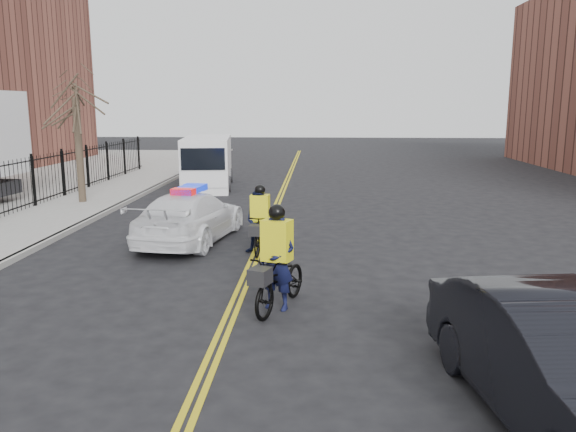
% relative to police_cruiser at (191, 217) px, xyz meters
% --- Properties ---
extents(ground, '(120.00, 120.00, 0.00)m').
position_rel_police_cruiser_xyz_m(ground, '(2.02, -4.28, -0.72)').
color(ground, black).
rests_on(ground, ground).
extents(center_line_left, '(0.10, 60.00, 0.01)m').
position_rel_police_cruiser_xyz_m(center_line_left, '(1.94, 3.72, -0.72)').
color(center_line_left, gold).
rests_on(center_line_left, ground).
extents(center_line_right, '(0.10, 60.00, 0.01)m').
position_rel_police_cruiser_xyz_m(center_line_right, '(2.10, 3.72, -0.72)').
color(center_line_right, gold).
rests_on(center_line_right, ground).
extents(sidewalk, '(3.00, 60.00, 0.15)m').
position_rel_police_cruiser_xyz_m(sidewalk, '(-5.48, 3.72, -0.65)').
color(sidewalk, gray).
rests_on(sidewalk, ground).
extents(curb, '(0.20, 60.00, 0.15)m').
position_rel_police_cruiser_xyz_m(curb, '(-3.98, 3.72, -0.65)').
color(curb, gray).
rests_on(curb, ground).
extents(iron_fence, '(0.12, 28.00, 2.00)m').
position_rel_police_cruiser_xyz_m(iron_fence, '(-6.98, 3.72, 0.28)').
color(iron_fence, black).
rests_on(iron_fence, ground).
extents(street_tree, '(3.20, 3.20, 4.80)m').
position_rel_police_cruiser_xyz_m(street_tree, '(-5.58, 5.72, 2.81)').
color(street_tree, '#3D2F24').
rests_on(street_tree, sidewalk).
extents(police_cruiser, '(2.69, 5.17, 1.59)m').
position_rel_police_cruiser_xyz_m(police_cruiser, '(0.00, 0.00, 0.00)').
color(police_cruiser, white).
rests_on(police_cruiser, ground).
extents(dark_sedan, '(2.40, 5.09, 1.61)m').
position_rel_police_cruiser_xyz_m(dark_sedan, '(6.56, -9.17, 0.08)').
color(dark_sedan, black).
rests_on(dark_sedan, ground).
extents(cargo_van, '(2.76, 5.92, 2.39)m').
position_rel_police_cruiser_xyz_m(cargo_van, '(-1.61, 10.84, 0.44)').
color(cargo_van, white).
rests_on(cargo_van, ground).
extents(cyclist_near, '(1.40, 2.19, 2.03)m').
position_rel_police_cruiser_xyz_m(cyclist_near, '(2.85, -5.31, -0.02)').
color(cyclist_near, black).
rests_on(cyclist_near, ground).
extents(cyclist_far, '(0.87, 1.84, 1.83)m').
position_rel_police_cruiser_xyz_m(cyclist_far, '(2.12, -1.19, -0.00)').
color(cyclist_far, black).
rests_on(cyclist_far, ground).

